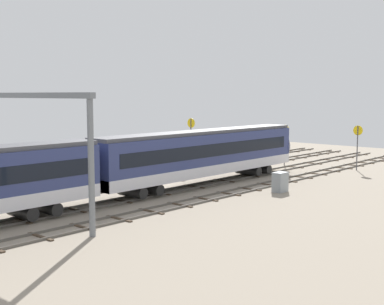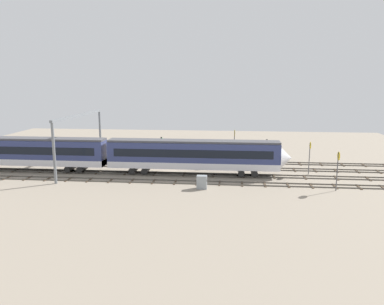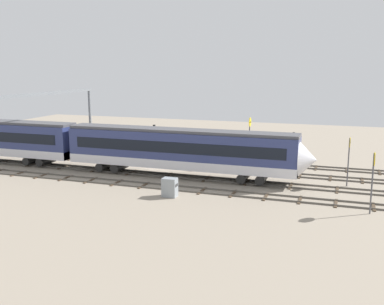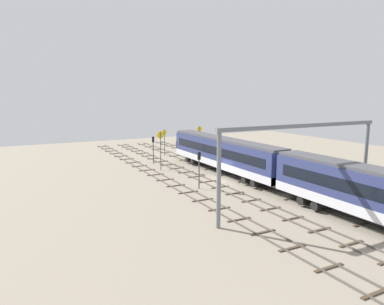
% 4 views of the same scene
% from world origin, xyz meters
% --- Properties ---
extents(ground_plane, '(91.66, 91.66, 0.00)m').
position_xyz_m(ground_plane, '(0.00, 0.00, 0.00)').
color(ground_plane, gray).
extents(track_near_foreground, '(75.66, 2.40, 0.16)m').
position_xyz_m(track_near_foreground, '(-0.00, -6.55, 0.06)').
color(track_near_foreground, '#59544C').
rests_on(track_near_foreground, ground).
extents(track_with_train, '(75.66, 2.40, 0.16)m').
position_xyz_m(track_with_train, '(-0.00, -2.18, 0.07)').
color(track_with_train, '#59544C').
rests_on(track_with_train, ground).
extents(track_middle, '(75.66, 2.40, 0.16)m').
position_xyz_m(track_middle, '(-0.00, 2.18, 0.06)').
color(track_middle, '#59544C').
rests_on(track_middle, ground).
extents(track_second_far, '(75.66, 2.40, 0.16)m').
position_xyz_m(track_second_far, '(-0.00, 6.55, 0.06)').
color(track_second_far, '#59544C').
rests_on(track_second_far, ground).
extents(train, '(50.40, 3.24, 4.80)m').
position_xyz_m(train, '(-8.41, -2.18, 2.66)').
color(train, navy).
rests_on(train, ground).
extents(overhead_gantry, '(0.40, 18.37, 8.26)m').
position_xyz_m(overhead_gantry, '(-13.90, 0.26, 6.25)').
color(overhead_gantry, slate).
rests_on(overhead_gantry, ground).
extents(speed_sign_near_foreground, '(0.14, 1.02, 5.62)m').
position_xyz_m(speed_sign_near_foreground, '(9.23, 4.66, 3.71)').
color(speed_sign_near_foreground, '#4C4C51').
rests_on(speed_sign_near_foreground, ground).
extents(speed_sign_mid_trackside, '(0.14, 1.05, 4.83)m').
position_xyz_m(speed_sign_mid_trackside, '(21.47, -8.40, 3.25)').
color(speed_sign_mid_trackside, '#4C4C51').
rests_on(speed_sign_mid_trackside, ground).
extents(speed_sign_far_trackside, '(0.14, 0.95, 4.68)m').
position_xyz_m(speed_sign_far_trackside, '(19.75, -0.41, 3.09)').
color(speed_sign_far_trackside, '#4C4C51').
rests_on(speed_sign_far_trackside, ground).
extents(signal_light_trackside_approach, '(0.31, 0.32, 4.31)m').
position_xyz_m(signal_light_trackside_approach, '(14.16, 3.87, 2.83)').
color(signal_light_trackside_approach, '#4C4C51').
rests_on(signal_light_trackside_approach, ground).
extents(signal_light_trackside_departure, '(0.31, 0.32, 4.32)m').
position_xyz_m(signal_light_trackside_departure, '(-2.33, 4.66, 2.84)').
color(signal_light_trackside_departure, '#4C4C51').
rests_on(signal_light_trackside_departure, ground).
extents(relay_cabinet, '(1.28, 0.88, 1.66)m').
position_xyz_m(relay_cabinet, '(5.15, -9.12, 0.83)').
color(relay_cabinet, gray).
rests_on(relay_cabinet, ground).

